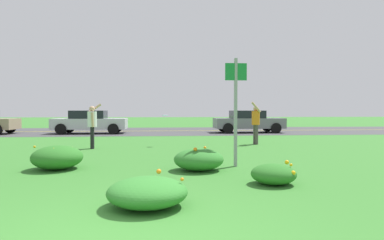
{
  "coord_description": "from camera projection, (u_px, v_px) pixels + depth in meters",
  "views": [
    {
      "loc": [
        0.54,
        -3.41,
        1.45
      ],
      "look_at": [
        1.74,
        10.01,
        1.07
      ],
      "focal_mm": 31.21,
      "sensor_mm": 36.0,
      "label": 1
    }
  ],
  "objects": [
    {
      "name": "daylily_clump_front_center",
      "position": [
        147.0,
        192.0,
        5.02
      ],
      "size": [
        1.22,
        1.21,
        0.5
      ],
      "color": "#337F2D",
      "rests_on": "ground"
    },
    {
      "name": "highway_center_stripe",
      "position": [
        155.0,
        131.0,
        23.58
      ],
      "size": [
        120.0,
        0.16,
        0.0
      ],
      "primitive_type": "cube",
      "color": "yellow",
      "rests_on": "ground"
    },
    {
      "name": "car_gray_center_right",
      "position": [
        248.0,
        121.0,
        21.97
      ],
      "size": [
        4.5,
        2.0,
        1.45
      ],
      "color": "slate",
      "rests_on": "ground"
    },
    {
      "name": "highway_strip",
      "position": [
        155.0,
        131.0,
        23.58
      ],
      "size": [
        120.0,
        9.57,
        0.01
      ],
      "primitive_type": "cube",
      "color": "#424244",
      "rests_on": "ground"
    },
    {
      "name": "person_catcher_orange_shirt",
      "position": [
        256.0,
        121.0,
        14.29
      ],
      "size": [
        0.45,
        0.53,
        1.83
      ],
      "color": "orange",
      "rests_on": "ground"
    },
    {
      "name": "daylily_clump_front_right",
      "position": [
        199.0,
        159.0,
        8.07
      ],
      "size": [
        1.21,
        1.12,
        0.59
      ],
      "color": "#337F2D",
      "rests_on": "ground"
    },
    {
      "name": "daylily_clump_mid_center",
      "position": [
        57.0,
        157.0,
        8.24
      ],
      "size": [
        1.23,
        1.25,
        0.6
      ],
      "color": "#2D7526",
      "rests_on": "ground"
    },
    {
      "name": "person_thrower_white_shirt",
      "position": [
        92.0,
        123.0,
        12.66
      ],
      "size": [
        0.51,
        0.54,
        1.73
      ],
      "color": "silver",
      "rests_on": "ground"
    },
    {
      "name": "sign_post_near_path",
      "position": [
        236.0,
        101.0,
        8.6
      ],
      "size": [
        0.56,
        0.1,
        2.8
      ],
      "color": "#93969B",
      "rests_on": "ground"
    },
    {
      "name": "frisbee_pale_blue",
      "position": [
        165.0,
        115.0,
        13.65
      ],
      "size": [
        0.24,
        0.24,
        0.04
      ],
      "color": "#ADD6E5"
    },
    {
      "name": "ground_plane",
      "position": [
        149.0,
        146.0,
        13.49
      ],
      "size": [
        120.0,
        120.0,
        0.0
      ],
      "primitive_type": "plane",
      "color": "#387A2D"
    },
    {
      "name": "car_silver_center_left",
      "position": [
        90.0,
        122.0,
        21.06
      ],
      "size": [
        4.5,
        2.0,
        1.45
      ],
      "color": "#B7BABF",
      "rests_on": "ground"
    },
    {
      "name": "daylily_clump_near_camera",
      "position": [
        274.0,
        174.0,
        6.55
      ],
      "size": [
        0.89,
        0.85,
        0.44
      ],
      "color": "#2D7526",
      "rests_on": "ground"
    }
  ]
}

